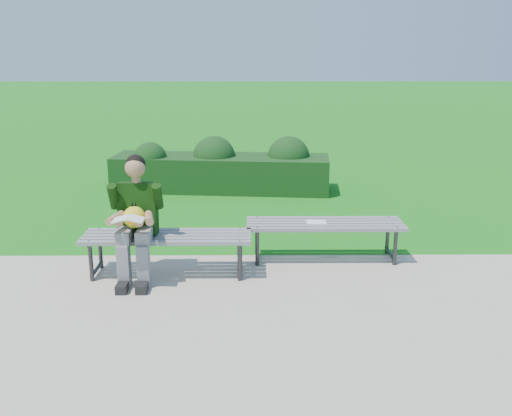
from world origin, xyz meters
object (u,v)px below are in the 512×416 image
object	(u,v)px
hedge	(225,168)
bench_right	(325,227)
paper_sheet	(316,222)
bench_left	(167,240)
seated_boy	(136,215)

from	to	relation	value
hedge	bench_right	bearing A→B (deg)	-69.68
paper_sheet	hedge	bearing A→B (deg)	108.88
hedge	bench_left	distance (m)	4.02
bench_left	hedge	bearing A→B (deg)	83.76
bench_left	bench_right	world-z (taller)	same
hedge	bench_left	world-z (taller)	hedge
hedge	paper_sheet	world-z (taller)	hedge
bench_left	paper_sheet	distance (m)	1.71
hedge	bench_left	xyz separation A→B (m)	(-0.44, -3.99, 0.03)
bench_left	seated_boy	xyz separation A→B (m)	(-0.30, -0.09, 0.30)
seated_boy	bench_right	bearing A→B (deg)	14.74
bench_left	paper_sheet	world-z (taller)	bench_left
hedge	paper_sheet	size ratio (longest dim) A/B	16.69
seated_boy	bench_left	bearing A→B (deg)	17.28
seated_boy	paper_sheet	world-z (taller)	seated_boy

